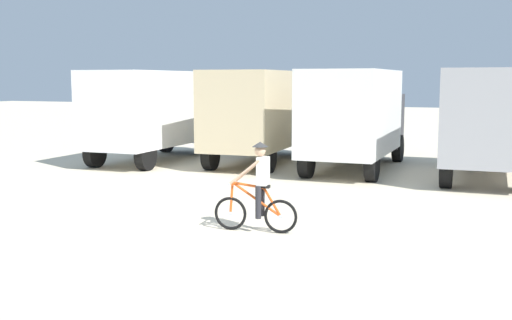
{
  "coord_description": "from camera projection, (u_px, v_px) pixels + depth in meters",
  "views": [
    {
      "loc": [
        5.88,
        -10.55,
        3.04
      ],
      "look_at": [
        0.35,
        3.36,
        1.1
      ],
      "focal_mm": 43.66,
      "sensor_mm": 36.0,
      "label": 1
    }
  ],
  "objects": [
    {
      "name": "ground_plane",
      "position": [
        177.0,
        235.0,
        12.26
      ],
      "size": [
        120.0,
        120.0,
        0.0
      ],
      "primitive_type": "plane",
      "color": "beige"
    },
    {
      "name": "box_truck_tan_camper",
      "position": [
        260.0,
        112.0,
        22.63
      ],
      "size": [
        2.68,
        6.85,
        3.35
      ],
      "color": "#CCB78E",
      "rests_on": "ground"
    },
    {
      "name": "cyclist_orange_shirt",
      "position": [
        258.0,
        190.0,
        12.4
      ],
      "size": [
        1.73,
        0.52,
        1.82
      ],
      "color": "black",
      "rests_on": "ground"
    },
    {
      "name": "box_truck_white_box",
      "position": [
        356.0,
        115.0,
        20.86
      ],
      "size": [
        2.42,
        6.76,
        3.35
      ],
      "color": "white",
      "rests_on": "ground"
    },
    {
      "name": "box_truck_grey_hauler",
      "position": [
        488.0,
        118.0,
        19.07
      ],
      "size": [
        2.44,
        6.77,
        3.35
      ],
      "color": "#9E9EA3",
      "rests_on": "ground"
    },
    {
      "name": "box_truck_avon_van",
      "position": [
        153.0,
        111.0,
        23.18
      ],
      "size": [
        2.44,
        6.77,
        3.35
      ],
      "color": "white",
      "rests_on": "ground"
    }
  ]
}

